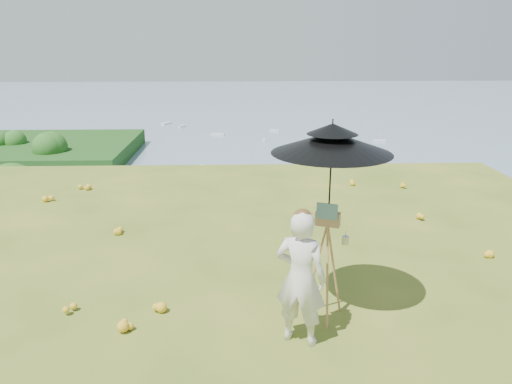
{
  "coord_description": "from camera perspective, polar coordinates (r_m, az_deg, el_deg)",
  "views": [
    {
      "loc": [
        0.29,
        -6.21,
        3.28
      ],
      "look_at": [
        0.57,
        1.69,
        0.85
      ],
      "focal_mm": 35.0,
      "sensor_mm": 36.0,
      "label": 1
    }
  ],
  "objects": [
    {
      "name": "painter",
      "position": [
        5.53,
        5.13,
        -9.78
      ],
      "size": [
        0.67,
        0.57,
        1.56
      ],
      "primitive_type": "imported",
      "rotation": [
        0.0,
        0.0,
        2.72
      ],
      "color": "white",
      "rests_on": "ground"
    },
    {
      "name": "sun_umbrella",
      "position": [
        5.7,
        8.52,
        2.23
      ],
      "size": [
        1.8,
        1.8,
        1.21
      ],
      "primitive_type": null,
      "rotation": [
        0.0,
        0.0,
        -0.42
      ],
      "color": "black",
      "rests_on": "field_easel"
    },
    {
      "name": "slope_trees",
      "position": [
        45.08,
        -2.21,
        -6.83
      ],
      "size": [
        110.0,
        50.0,
        6.0
      ],
      "primitive_type": null,
      "color": "#195319",
      "rests_on": "forest_slope"
    },
    {
      "name": "bay_water",
      "position": [
        249.01,
        -2.06,
        8.48
      ],
      "size": [
        700.0,
        700.0,
        0.0
      ],
      "primitive_type": "plane",
      "color": "slate",
      "rests_on": "ground"
    },
    {
      "name": "painter_cap",
      "position": [
        5.24,
        5.34,
        -2.56
      ],
      "size": [
        0.31,
        0.32,
        0.1
      ],
      "primitive_type": null,
      "rotation": [
        0.0,
        0.0,
        -0.55
      ],
      "color": "#D07275",
      "rests_on": "painter"
    },
    {
      "name": "ground",
      "position": [
        7.02,
        -4.24,
        -10.75
      ],
      "size": [
        14.0,
        14.0,
        0.0
      ],
      "primitive_type": "plane",
      "color": "#45641C",
      "rests_on": "ground"
    },
    {
      "name": "field_easel",
      "position": [
        6.04,
        7.99,
        -7.86
      ],
      "size": [
        0.74,
        0.74,
        1.49
      ],
      "primitive_type": null,
      "rotation": [
        0.0,
        0.0,
        -0.39
      ],
      "color": "#9D6942",
      "rests_on": "ground"
    },
    {
      "name": "moored_boats",
      "position": [
        171.71,
        -6.24,
        4.58
      ],
      "size": [
        140.0,
        140.0,
        0.7
      ],
      "primitive_type": null,
      "color": "silver",
      "rests_on": "bay_water"
    },
    {
      "name": "forest_slope",
      "position": [
        52.34,
        -2.02,
        -20.98
      ],
      "size": [
        140.0,
        56.0,
        22.0
      ],
      "primitive_type": "cube",
      "color": "#1B3E11",
      "rests_on": "bay_water"
    },
    {
      "name": "wildflowers",
      "position": [
        7.22,
        -4.18,
        -9.4
      ],
      "size": [
        10.0,
        10.5,
        0.12
      ],
      "primitive_type": null,
      "color": "gold",
      "rests_on": "ground"
    },
    {
      "name": "peninsula",
      "position": [
        180.83,
        -26.67,
        5.0
      ],
      "size": [
        90.0,
        60.0,
        12.0
      ],
      "primitive_type": null,
      "color": "#1B3E11",
      "rests_on": "bay_water"
    },
    {
      "name": "shoreline_tier",
      "position": [
        90.21,
        -2.0,
        -8.72
      ],
      "size": [
        170.0,
        28.0,
        8.0
      ],
      "primitive_type": "cube",
      "color": "slate",
      "rests_on": "bay_water"
    },
    {
      "name": "harbor_town",
      "position": [
        87.57,
        -2.05,
        -4.89
      ],
      "size": [
        110.0,
        22.0,
        5.0
      ],
      "primitive_type": null,
      "color": "silver",
      "rests_on": "shoreline_tier"
    }
  ]
}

